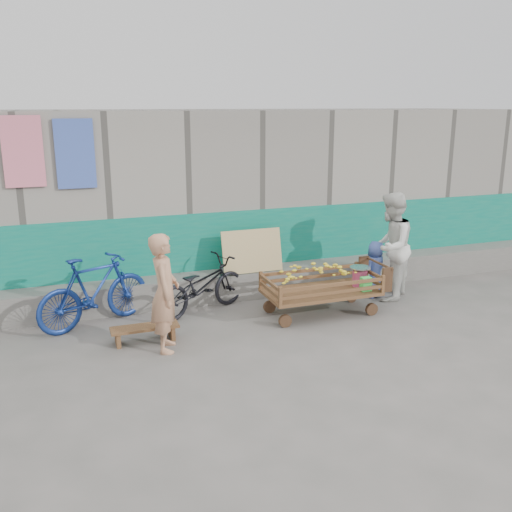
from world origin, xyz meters
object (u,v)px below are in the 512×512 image
object	(u,v)px
vendor_man	(165,293)
woman	(390,246)
bicycle_blue	(94,291)
child	(375,269)
banana_cart	(319,280)
bench	(145,330)
bicycle_dark	(201,286)

from	to	relation	value
vendor_man	woman	distance (m)	3.90
bicycle_blue	child	bearing A→B (deg)	-117.14
woman	vendor_man	bearing A→B (deg)	-32.66
banana_cart	bicycle_blue	xyz separation A→B (m)	(-3.22, 0.68, -0.02)
banana_cart	vendor_man	world-z (taller)	vendor_man
banana_cart	bicycle_blue	world-z (taller)	bicycle_blue
woman	child	distance (m)	0.47
bicycle_blue	banana_cart	bearing A→B (deg)	-126.03
bench	bicycle_blue	world-z (taller)	bicycle_blue
bicycle_blue	bench	bearing A→B (deg)	-169.97
child	bicycle_blue	world-z (taller)	bicycle_blue
banana_cart	vendor_man	xyz separation A→B (m)	(-2.42, -0.49, 0.24)
vendor_man	woman	xyz separation A→B (m)	(3.82, 0.78, 0.10)
vendor_man	bicycle_blue	size ratio (longest dim) A/B	0.89
woman	bench	bearing A→B (deg)	-37.89
woman	bicycle_blue	size ratio (longest dim) A/B	1.01
woman	child	world-z (taller)	woman
child	bicycle_blue	distance (m)	4.46
bicycle_blue	vendor_man	bearing A→B (deg)	-169.86
vendor_man	bicycle_dark	world-z (taller)	vendor_man
bench	bicycle_blue	size ratio (longest dim) A/B	0.52
child	bicycle_dark	world-z (taller)	child
banana_cart	woman	bearing A→B (deg)	11.67
woman	bicycle_dark	bearing A→B (deg)	-51.53
bench	child	bearing A→B (deg)	8.72
woman	bicycle_blue	distance (m)	4.65
bicycle_dark	child	bearing A→B (deg)	-118.24
vendor_man	bicycle_dark	distance (m)	1.45
child	bicycle_dark	bearing A→B (deg)	-29.28
bench	bicycle_dark	distance (m)	1.33
vendor_man	child	world-z (taller)	vendor_man
child	bicycle_blue	bearing A→B (deg)	-27.60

